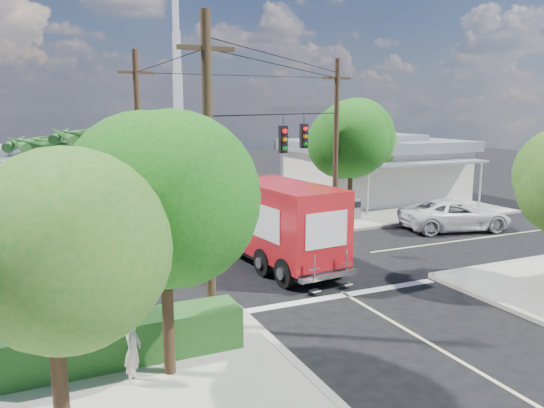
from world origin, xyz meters
TOP-DOWN VIEW (x-y plane):
  - ground at (0.00, 0.00)m, footprint 120.00×120.00m
  - sidewalk_ne at (10.88, 10.88)m, footprint 14.12×14.12m
  - sidewalk_nw at (-10.88, 10.88)m, footprint 14.12×14.12m
  - road_markings at (0.00, -1.47)m, footprint 32.00×32.00m
  - building_ne at (12.50, 11.97)m, footprint 11.80×10.20m
  - radio_tower at (0.50, 20.00)m, footprint 0.80×0.80m
  - tree_sw_front at (-6.99, -7.54)m, footprint 3.88×3.78m
  - tree_sw_back at (-9.49, -10.04)m, footprint 3.56×3.42m
  - tree_ne_front at (7.21, 6.76)m, footprint 4.21×4.14m
  - tree_ne_back at (9.81, 8.96)m, footprint 3.77×3.66m
  - palm_nw_front at (-7.50, 7.50)m, footprint 3.01×3.08m
  - palm_nw_back at (-9.50, 9.00)m, footprint 3.01×3.08m
  - utility_poles at (-1.58, 1.60)m, footprint 12.00×10.68m
  - picket_fence at (-7.80, -5.60)m, footprint 5.94×0.06m
  - hedge_sw at (-8.00, -6.40)m, footprint 6.20×1.20m
  - vending_boxes at (6.50, 6.20)m, footprint 1.90×0.50m
  - delivery_truck at (-0.76, 0.11)m, footprint 3.33×8.26m
  - parked_car at (10.76, 1.98)m, footprint 6.31×3.96m
  - pedestrian at (-7.87, -7.60)m, footprint 0.60×0.67m

SIDE VIEW (x-z plane):
  - ground at x=0.00m, z-range 0.00..0.00m
  - road_markings at x=0.00m, z-range 0.00..0.01m
  - sidewalk_ne at x=10.88m, z-range 0.00..0.14m
  - sidewalk_nw at x=-10.88m, z-range 0.00..0.14m
  - picket_fence at x=-7.80m, z-range 0.18..1.18m
  - hedge_sw at x=-8.00m, z-range 0.14..1.24m
  - vending_boxes at x=6.50m, z-range 0.14..1.24m
  - parked_car at x=10.76m, z-range 0.00..1.63m
  - pedestrian at x=-7.87m, z-range 0.14..1.67m
  - delivery_truck at x=-0.76m, z-range 0.03..3.51m
  - building_ne at x=12.50m, z-range 0.07..4.57m
  - tree_sw_back at x=-9.49m, z-range 1.19..6.60m
  - tree_ne_back at x=9.81m, z-range 1.27..7.10m
  - tree_sw_front at x=-6.99m, z-range 1.32..7.35m
  - palm_nw_back at x=-9.50m, z-range 2.08..7.27m
  - utility_poles at x=-1.58m, z-range 0.17..9.17m
  - tree_ne_front at x=7.21m, z-range 1.44..8.09m
  - palm_nw_front at x=-7.50m, z-range 2.25..7.84m
  - radio_tower at x=0.50m, z-range -2.86..14.14m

